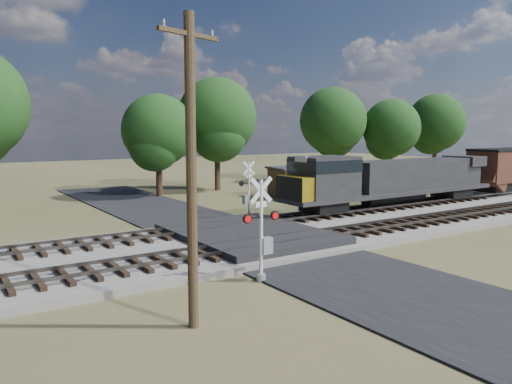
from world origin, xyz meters
TOP-DOWN VIEW (x-y plane):
  - ground at (0.00, 0.00)m, footprint 160.00×160.00m
  - ballast_bed at (10.00, 0.50)m, footprint 140.00×10.00m
  - road at (0.00, 0.00)m, footprint 7.00×60.00m
  - crossing_panel at (0.00, 0.50)m, footprint 7.00×9.00m
  - track_near at (3.12, -2.00)m, footprint 140.00×2.60m
  - track_far at (3.12, 3.00)m, footprint 140.00×2.60m
  - crossing_signal_near at (-3.34, -5.72)m, footprint 1.68×0.36m
  - crossing_signal_far at (3.71, 6.34)m, footprint 1.58×0.35m
  - utility_pole at (-7.71, -8.38)m, footprint 2.20×0.79m
  - equipment_shed at (12.86, 12.97)m, footprint 4.66×4.66m
  - treeline at (6.73, 20.61)m, footprint 78.56×10.41m

SIDE VIEW (x-z plane):
  - ground at x=0.00m, z-range 0.00..0.00m
  - road at x=0.00m, z-range 0.00..0.08m
  - ballast_bed at x=10.00m, z-range 0.00..0.30m
  - crossing_panel at x=0.00m, z-range 0.01..0.62m
  - track_near at x=3.12m, z-range 0.25..0.58m
  - track_far at x=3.12m, z-range 0.25..0.58m
  - equipment_shed at x=12.86m, z-range 0.02..2.74m
  - crossing_signal_far at x=3.71m, z-range -0.33..3.59m
  - crossing_signal_near at x=-3.34m, z-range -0.35..3.81m
  - utility_pole at x=-7.71m, z-range 0.28..9.52m
  - treeline at x=6.73m, z-range 0.88..12.87m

